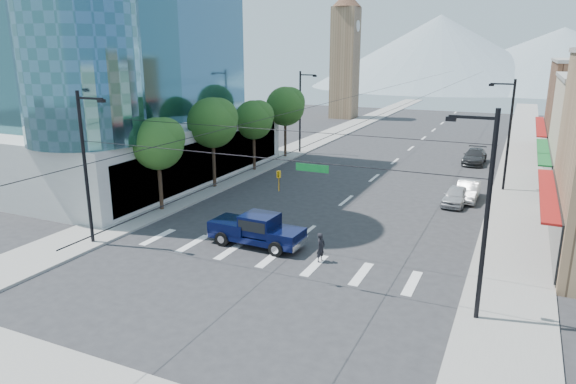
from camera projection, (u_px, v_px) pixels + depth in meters
name	position (u px, v px, depth m)	size (l,w,h in m)	color
ground	(262.00, 268.00, 27.09)	(160.00, 160.00, 0.00)	#28282B
sidewalk_left	(322.00, 138.00, 66.94)	(4.00, 120.00, 0.15)	gray
sidewalk_right	(522.00, 153.00, 57.28)	(4.00, 120.00, 0.15)	gray
office_tower	(71.00, 12.00, 45.95)	(29.50, 27.00, 30.00)	#B7B7B2
clock_tower	(345.00, 54.00, 85.21)	(4.80, 4.80, 20.40)	#8C6B4C
mountain_left	(439.00, 51.00, 161.60)	(80.00, 80.00, 22.00)	gray
mountain_right	(561.00, 58.00, 156.80)	(90.00, 90.00, 18.00)	gray
tree_near	(160.00, 142.00, 35.56)	(3.65, 3.64, 6.71)	black
tree_midnear	(214.00, 121.00, 41.53)	(4.09, 4.09, 7.52)	black
tree_midfar	(255.00, 119.00, 47.83)	(3.65, 3.64, 6.71)	black
tree_far	(287.00, 105.00, 53.80)	(4.09, 4.09, 7.52)	black
signal_rig	(254.00, 188.00, 24.90)	(21.80, 0.20, 9.00)	black
lamp_pole_nw	(301.00, 109.00, 56.35)	(2.00, 0.25, 9.00)	black
lamp_pole_ne	(508.00, 131.00, 40.76)	(2.00, 0.25, 9.00)	black
pickup_truck	(256.00, 229.00, 30.04)	(5.81, 2.41, 1.94)	black
pedestrian	(321.00, 248.00, 27.74)	(0.60, 0.39, 1.65)	black
parked_car_near	(456.00, 196.00, 38.15)	(1.62, 4.04, 1.38)	#B4B5B9
parked_car_mid	(468.00, 191.00, 39.37)	(1.53, 4.38, 1.44)	silver
parked_car_far	(475.00, 156.00, 52.09)	(2.09, 5.14, 1.49)	#2D2D2F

